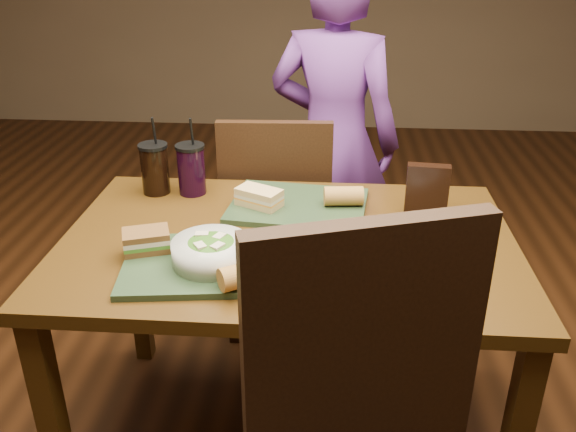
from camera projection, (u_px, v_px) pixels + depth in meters
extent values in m
cube|color=#41290D|center=(54.00, 426.00, 1.62)|extent=(0.06, 0.06, 0.71)
cube|color=#41290D|center=(137.00, 279.00, 2.30)|extent=(0.06, 0.06, 0.71)
cube|color=#41290D|center=(460.00, 292.00, 2.22)|extent=(0.06, 0.06, 0.71)
cube|color=#41290D|center=(288.00, 244.00, 1.76)|extent=(1.30, 0.85, 0.04)
cube|color=black|center=(364.00, 353.00, 1.18)|extent=(0.47, 0.19, 0.57)
cube|color=black|center=(280.00, 228.00, 2.49)|extent=(0.43, 0.43, 0.04)
cube|color=black|center=(275.00, 187.00, 2.21)|extent=(0.41, 0.06, 0.49)
cube|color=black|center=(233.00, 298.00, 2.45)|extent=(0.04, 0.04, 0.42)
cube|color=black|center=(320.00, 301.00, 2.42)|extent=(0.04, 0.04, 0.42)
cube|color=black|center=(245.00, 255.00, 2.76)|extent=(0.04, 0.04, 0.42)
cube|color=black|center=(322.00, 258.00, 2.74)|extent=(0.04, 0.04, 0.42)
imported|color=#5F2C79|center=(334.00, 142.00, 2.51)|extent=(0.62, 0.49, 1.50)
cube|color=#24351E|center=(204.00, 264.00, 1.60)|extent=(0.46, 0.37, 0.02)
cube|color=#24351E|center=(298.00, 206.00, 1.93)|extent=(0.45, 0.36, 0.02)
cylinder|color=silver|center=(212.00, 252.00, 1.58)|extent=(0.21, 0.21, 0.06)
ellipsoid|color=#427219|center=(211.00, 248.00, 1.57)|extent=(0.17, 0.17, 0.05)
cube|color=beige|center=(200.00, 246.00, 1.54)|extent=(0.04, 0.04, 0.01)
cube|color=beige|center=(219.00, 236.00, 1.58)|extent=(0.04, 0.04, 0.01)
cube|color=beige|center=(218.00, 246.00, 1.53)|extent=(0.04, 0.04, 0.01)
cube|color=beige|center=(202.00, 234.00, 1.59)|extent=(0.04, 0.03, 0.01)
cube|color=white|center=(413.00, 280.00, 1.54)|extent=(0.22, 0.22, 0.00)
cylinder|color=silver|center=(414.00, 270.00, 1.53)|extent=(0.14, 0.14, 0.05)
cylinder|color=black|center=(415.00, 263.00, 1.52)|extent=(0.12, 0.12, 0.01)
cube|color=#B28947|center=(407.00, 260.00, 1.51)|extent=(0.02, 0.02, 0.01)
cube|color=#B28947|center=(424.00, 255.00, 1.53)|extent=(0.01, 0.01, 0.01)
cube|color=#B28947|center=(407.00, 255.00, 1.53)|extent=(0.02, 0.02, 0.01)
cube|color=#B28947|center=(422.00, 257.00, 1.52)|extent=(0.02, 0.02, 0.01)
cube|color=#593819|center=(147.00, 247.00, 1.64)|extent=(0.14, 0.12, 0.02)
cube|color=#3F721E|center=(147.00, 243.00, 1.64)|extent=(0.14, 0.12, 0.01)
cube|color=beige|center=(146.00, 239.00, 1.63)|extent=(0.14, 0.12, 0.01)
cube|color=#593819|center=(146.00, 234.00, 1.63)|extent=(0.14, 0.12, 0.02)
cube|color=tan|center=(259.00, 202.00, 1.91)|extent=(0.16, 0.13, 0.02)
cube|color=orange|center=(259.00, 199.00, 1.90)|extent=(0.16, 0.13, 0.01)
cube|color=beige|center=(259.00, 196.00, 1.90)|extent=(0.16, 0.13, 0.01)
cube|color=tan|center=(259.00, 192.00, 1.89)|extent=(0.16, 0.13, 0.02)
cylinder|color=#AD7533|center=(244.00, 275.00, 1.47)|extent=(0.13, 0.11, 0.06)
cylinder|color=#AD7533|center=(344.00, 196.00, 1.90)|extent=(0.13, 0.07, 0.06)
cylinder|color=black|center=(155.00, 170.00, 2.01)|extent=(0.09, 0.09, 0.16)
cylinder|color=black|center=(153.00, 146.00, 1.98)|extent=(0.10, 0.10, 0.01)
cylinder|color=black|center=(154.00, 132.00, 1.96)|extent=(0.01, 0.03, 0.10)
cylinder|color=black|center=(191.00, 171.00, 2.01)|extent=(0.09, 0.09, 0.16)
cylinder|color=black|center=(190.00, 146.00, 1.97)|extent=(0.10, 0.10, 0.01)
cylinder|color=black|center=(192.00, 133.00, 1.95)|extent=(0.01, 0.03, 0.10)
cube|color=black|center=(427.00, 191.00, 1.85)|extent=(0.13, 0.05, 0.17)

